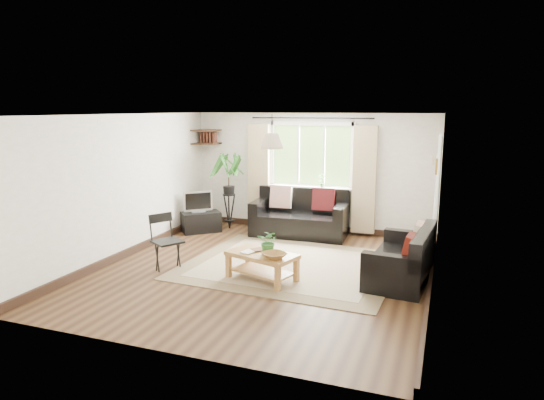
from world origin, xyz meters
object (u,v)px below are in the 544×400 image
(sofa_back, at_px, (300,214))
(folding_chair, at_px, (167,243))
(sofa_right, at_px, (401,255))
(tv_stand, at_px, (201,222))
(coffee_table, at_px, (262,266))
(palm_stand, at_px, (229,191))

(sofa_back, distance_m, folding_chair, 2.99)
(sofa_right, bearing_deg, sofa_back, -126.76)
(sofa_right, relative_size, tv_stand, 2.08)
(coffee_table, bearing_deg, sofa_right, 20.32)
(coffee_table, distance_m, tv_stand, 3.12)
(sofa_back, bearing_deg, sofa_right, -45.20)
(tv_stand, bearing_deg, folding_chair, -116.38)
(coffee_table, xyz_separation_m, folding_chair, (-1.56, -0.05, 0.22))
(folding_chair, bearing_deg, sofa_back, 3.94)
(sofa_back, bearing_deg, palm_stand, 175.15)
(sofa_back, relative_size, folding_chair, 2.14)
(tv_stand, relative_size, palm_stand, 0.48)
(sofa_back, distance_m, palm_stand, 1.59)
(sofa_right, bearing_deg, coffee_table, -64.39)
(palm_stand, relative_size, folding_chair, 1.84)
(sofa_back, height_order, palm_stand, palm_stand)
(sofa_back, xyz_separation_m, palm_stand, (-1.55, 0.05, 0.36))
(folding_chair, bearing_deg, palm_stand, 34.99)
(folding_chair, bearing_deg, sofa_right, -47.13)
(tv_stand, distance_m, folding_chair, 2.36)
(coffee_table, relative_size, palm_stand, 0.64)
(sofa_right, height_order, folding_chair, folding_chair)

